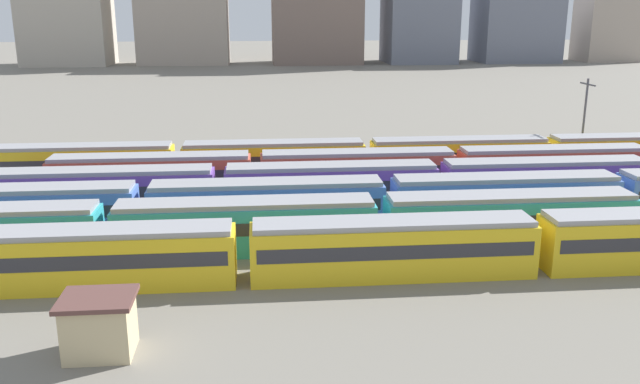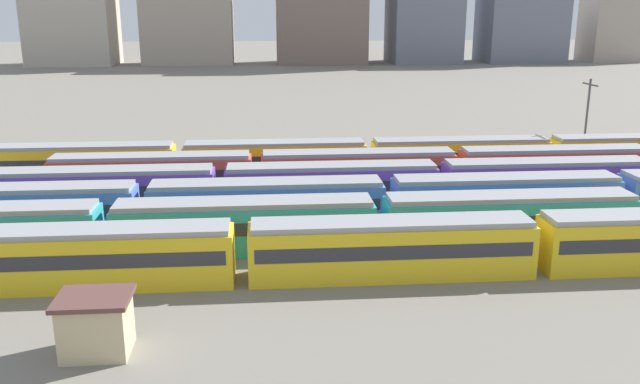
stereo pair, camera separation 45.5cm
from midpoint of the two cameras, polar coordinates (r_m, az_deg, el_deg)
ground_plane at (r=55.12m, az=-12.95°, el=-2.34°), size 600.00×600.00×0.00m
train_track_1 at (r=46.54m, az=-6.17°, el=-2.89°), size 55.80×3.06×3.75m
train_track_2 at (r=58.89m, az=24.45°, el=-0.28°), size 112.50×3.06×3.75m
train_track_3 at (r=61.65m, az=18.97°, el=0.94°), size 93.60×3.06×3.75m
train_track_5 at (r=69.55m, az=12.11°, el=3.03°), size 93.60×3.06×3.75m
catenary_pole_1 at (r=77.40m, az=22.06°, el=5.96°), size 0.24×3.20×9.29m
signal_hut at (r=34.96m, az=-18.30°, el=-10.69°), size 3.60×3.00×3.04m
distant_building_4 at (r=222.91m, az=17.01°, el=14.96°), size 24.17×18.86×33.74m
distant_building_5 at (r=236.08m, az=24.13°, el=12.82°), size 19.67×13.89×21.58m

